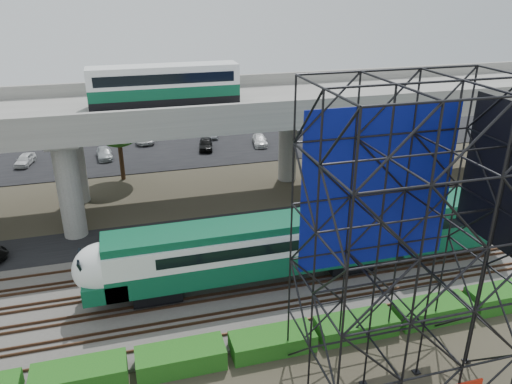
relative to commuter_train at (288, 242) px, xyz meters
name	(u,v)px	position (x,y,z in m)	size (l,w,h in m)	color
ground	(236,307)	(-3.99, -2.00, -2.88)	(140.00, 140.00, 0.00)	#474233
ballast_bed	(229,288)	(-3.99, 0.00, -2.78)	(90.00, 12.00, 0.20)	slate
service_road	(206,231)	(-3.99, 8.50, -2.84)	(90.00, 5.00, 0.08)	black
parking_lot	(171,145)	(-3.99, 32.00, -2.84)	(90.00, 18.00, 0.08)	black
harbor_water	(155,105)	(-3.99, 54.00, -2.87)	(140.00, 40.00, 0.03)	#476075
rail_tracks	(229,285)	(-3.99, 0.00, -2.60)	(90.00, 9.52, 0.16)	#472D1E
commuter_train	(288,242)	(0.00, 0.00, 0.00)	(29.30, 3.06, 4.30)	black
overpass	(188,115)	(-4.13, 14.00, 5.33)	(80.00, 12.00, 12.40)	#9E9B93
scaffold_tower	(408,250)	(2.15, -9.98, 4.59)	(9.36, 6.36, 15.00)	black
hedge_strip	(273,341)	(-2.98, -6.30, -2.32)	(34.60, 1.80, 1.20)	#124E13
trees	(136,149)	(-8.65, 14.17, 2.69)	(40.94, 16.94, 7.69)	#382314
parked_cars	(183,139)	(-2.50, 31.88, -2.18)	(35.56, 9.57, 1.31)	silver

